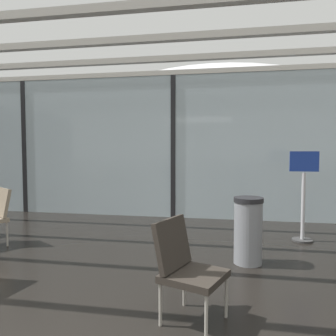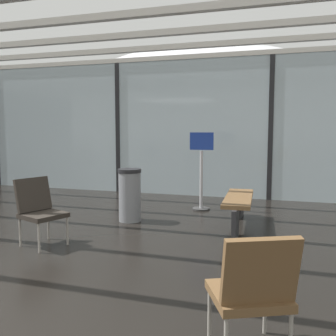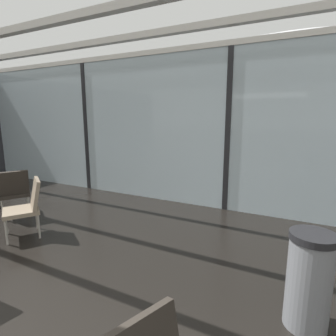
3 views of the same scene
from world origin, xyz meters
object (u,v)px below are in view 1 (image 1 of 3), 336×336
parked_airplane (208,128)px  trash_bin (248,230)px  info_sign (303,199)px  lounge_chair_2 (185,263)px

parked_airplane → trash_bin: 7.79m
trash_bin → info_sign: bearing=52.7°
parked_airplane → info_sign: parked_airplane is taller
trash_bin → parked_airplane: bearing=97.4°
trash_bin → info_sign: (0.92, 1.21, 0.25)m
parked_airplane → info_sign: size_ratio=8.00×
parked_airplane → info_sign: (1.90, -6.31, -1.52)m
parked_airplane → trash_bin: size_ratio=13.39×
lounge_chair_2 → trash_bin: (0.62, 1.53, -0.06)m
info_sign → parked_airplane: bearing=106.8°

